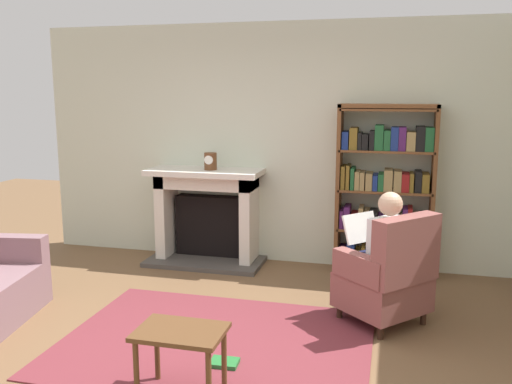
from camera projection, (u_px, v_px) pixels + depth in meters
ground at (203, 361)px, 3.99m from camera, size 14.00×14.00×0.00m
back_wall at (277, 145)px, 6.18m from camera, size 5.60×0.10×2.70m
area_rug at (216, 342)px, 4.28m from camera, size 2.40×1.80×0.01m
fireplace at (208, 212)px, 6.26m from camera, size 1.32×0.64×1.09m
mantel_clock at (210, 161)px, 6.04m from camera, size 0.14×0.14×0.19m
bookshelf at (385, 192)px, 5.76m from camera, size 1.01×0.32×1.82m
armchair_reading at (389, 276)px, 4.55m from camera, size 0.89×0.89×0.97m
seated_reader at (379, 250)px, 4.61m from camera, size 0.59×0.58×1.14m
side_table at (181, 341)px, 3.45m from camera, size 0.56×0.39×0.46m
scattered_books at (213, 347)px, 4.14m from camera, size 0.53×0.59×0.03m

